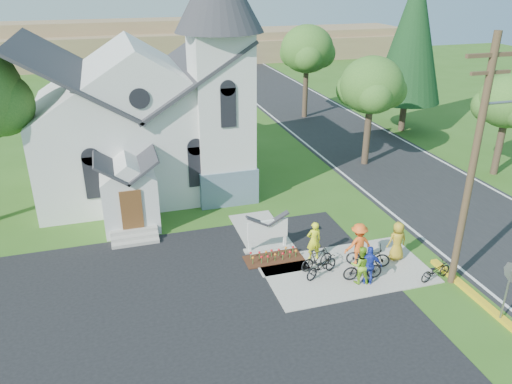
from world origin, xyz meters
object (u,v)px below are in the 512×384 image
object	(u,v)px
bike_0	(321,266)
bike_1	(317,259)
utility_pole	(475,159)
bike_4	(436,271)
church_sign	(267,230)
cyclist_0	(314,241)
cyclist_3	(358,244)
cyclist_4	(397,241)
bike_2	(368,256)
stop_sign	(510,280)
cyclist_2	(369,265)
cyclist_1	(361,265)
bike_3	(363,269)

from	to	relation	value
bike_0	bike_1	distance (m)	0.54
utility_pole	bike_4	size ratio (longest dim) A/B	6.34
church_sign	cyclist_0	world-z (taller)	cyclist_0
cyclist_3	bike_4	xyz separation A→B (m)	(2.55, -2.01, -0.57)
cyclist_4	bike_1	bearing A→B (deg)	-3.21
bike_2	cyclist_0	bearing A→B (deg)	83.49
stop_sign	bike_2	size ratio (longest dim) A/B	1.33
bike_4	cyclist_2	bearing A→B (deg)	67.51
stop_sign	bike_4	distance (m)	3.36
bike_1	bike_4	bearing A→B (deg)	-130.59
cyclist_4	cyclist_2	bearing A→B (deg)	33.79
bike_0	cyclist_1	distance (m)	1.64
bike_2	bike_4	bearing A→B (deg)	-103.91
cyclist_0	bike_2	size ratio (longest dim) A/B	0.97
bike_0	bike_1	bearing A→B (deg)	-26.82
utility_pole	cyclist_0	world-z (taller)	utility_pole
utility_pole	bike_1	distance (m)	7.44
bike_2	bike_4	world-z (taller)	bike_2
cyclist_0	bike_3	world-z (taller)	cyclist_0
stop_sign	cyclist_1	bearing A→B (deg)	136.04
bike_3	cyclist_4	size ratio (longest dim) A/B	0.93
bike_0	cyclist_1	bearing A→B (deg)	-149.25
utility_pole	cyclist_2	xyz separation A→B (m)	(-3.47, 0.85, -4.50)
church_sign	cyclist_3	xyz separation A→B (m)	(3.35, -2.39, 0.00)
church_sign	cyclist_3	world-z (taller)	cyclist_3
cyclist_0	cyclist_1	distance (m)	2.53
bike_3	cyclist_1	bearing A→B (deg)	134.31
cyclist_4	bike_4	size ratio (longest dim) A/B	1.14
church_sign	bike_3	size ratio (longest dim) A/B	1.31
cyclist_0	cyclist_3	size ratio (longest dim) A/B	0.92
bike_2	bike_3	distance (m)	1.15
utility_pole	cyclist_1	bearing A→B (deg)	165.02
stop_sign	bike_1	bearing A→B (deg)	134.73
bike_2	church_sign	bearing A→B (deg)	79.43
utility_pole	stop_sign	xyz separation A→B (m)	(0.07, -2.70, -3.62)
cyclist_2	bike_3	world-z (taller)	cyclist_2
cyclist_0	bike_3	distance (m)	2.53
cyclist_1	church_sign	bearing A→B (deg)	-39.61
church_sign	cyclist_1	distance (m)	4.63
cyclist_2	cyclist_3	xyz separation A→B (m)	(0.26, 1.46, 0.13)
cyclist_0	bike_0	distance (m)	1.44
bike_1	bike_0	bearing A→B (deg)	162.93
utility_pole	bike_1	bearing A→B (deg)	153.92
church_sign	bike_2	distance (m)	4.59
cyclist_1	cyclist_3	distance (m)	1.43
utility_pole	cyclist_1	size ratio (longest dim) A/B	6.03
bike_3	cyclist_0	bearing A→B (deg)	39.24
cyclist_1	bike_2	distance (m)	1.44
stop_sign	cyclist_4	world-z (taller)	stop_sign
cyclist_2	bike_4	bearing A→B (deg)	-167.52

